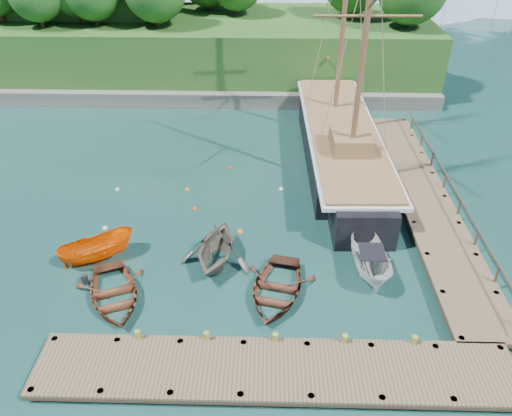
{
  "coord_description": "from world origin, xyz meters",
  "views": [
    {
      "loc": [
        1.54,
        -19.93,
        17.55
      ],
      "look_at": [
        0.94,
        3.21,
        2.0
      ],
      "focal_mm": 35.0,
      "sensor_mm": 36.0,
      "label": 1
    }
  ],
  "objects_px": {
    "motorboat_orange": "(99,259)",
    "schooner": "(341,147)",
    "rowboat_2": "(276,295)",
    "rowboat_0": "(115,300)",
    "cabin_boat_white": "(369,273)",
    "rowboat_1": "(217,262)"
  },
  "relations": [
    {
      "from": "rowboat_1",
      "to": "schooner",
      "type": "bearing_deg",
      "value": 64.57
    },
    {
      "from": "motorboat_orange",
      "to": "cabin_boat_white",
      "type": "distance_m",
      "value": 14.63
    },
    {
      "from": "motorboat_orange",
      "to": "rowboat_0",
      "type": "bearing_deg",
      "value": 178.94
    },
    {
      "from": "rowboat_2",
      "to": "rowboat_1",
      "type": "bearing_deg",
      "value": 155.14
    },
    {
      "from": "motorboat_orange",
      "to": "cabin_boat_white",
      "type": "relative_size",
      "value": 0.89
    },
    {
      "from": "cabin_boat_white",
      "to": "schooner",
      "type": "bearing_deg",
      "value": 87.35
    },
    {
      "from": "rowboat_1",
      "to": "motorboat_orange",
      "type": "xyz_separation_m",
      "value": [
        -6.48,
        0.09,
        0.0
      ]
    },
    {
      "from": "motorboat_orange",
      "to": "schooner",
      "type": "bearing_deg",
      "value": -80.63
    },
    {
      "from": "rowboat_2",
      "to": "schooner",
      "type": "bearing_deg",
      "value": 84.36
    },
    {
      "from": "rowboat_0",
      "to": "rowboat_1",
      "type": "bearing_deg",
      "value": 9.97
    },
    {
      "from": "schooner",
      "to": "rowboat_2",
      "type": "bearing_deg",
      "value": -109.83
    },
    {
      "from": "rowboat_2",
      "to": "rowboat_0",
      "type": "bearing_deg",
      "value": -163.19
    },
    {
      "from": "rowboat_0",
      "to": "rowboat_2",
      "type": "bearing_deg",
      "value": -18.28
    },
    {
      "from": "motorboat_orange",
      "to": "cabin_boat_white",
      "type": "bearing_deg",
      "value": -122.47
    },
    {
      "from": "rowboat_2",
      "to": "motorboat_orange",
      "type": "relative_size",
      "value": 1.22
    },
    {
      "from": "rowboat_0",
      "to": "rowboat_2",
      "type": "distance_m",
      "value": 8.0
    },
    {
      "from": "motorboat_orange",
      "to": "cabin_boat_white",
      "type": "xyz_separation_m",
      "value": [
        14.61,
        -0.76,
        0.0
      ]
    },
    {
      "from": "rowboat_2",
      "to": "cabin_boat_white",
      "type": "relative_size",
      "value": 1.09
    },
    {
      "from": "rowboat_2",
      "to": "cabin_boat_white",
      "type": "distance_m",
      "value": 5.27
    },
    {
      "from": "cabin_boat_white",
      "to": "rowboat_1",
      "type": "bearing_deg",
      "value": 171.89
    },
    {
      "from": "rowboat_1",
      "to": "schooner",
      "type": "relative_size",
      "value": 0.16
    },
    {
      "from": "rowboat_1",
      "to": "motorboat_orange",
      "type": "relative_size",
      "value": 1.09
    }
  ]
}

